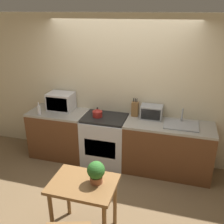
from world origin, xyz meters
TOP-DOWN VIEW (x-y plane):
  - ground_plane at (0.00, 0.00)m, footprint 16.00×16.00m
  - wall_back at (0.00, 1.20)m, footprint 10.00×0.06m
  - counter_left_run at (-1.11, 0.86)m, footprint 1.05×0.62m
  - counter_right_run at (0.91, 0.86)m, footprint 1.45×0.62m
  - stove_range at (-0.20, 0.86)m, footprint 0.77×0.62m
  - kettle at (-0.33, 0.83)m, footprint 0.17×0.17m
  - microwave at (-1.09, 0.97)m, footprint 0.47×0.35m
  - bottle at (-1.36, 0.64)m, footprint 0.06×0.06m
  - knife_block at (0.29, 1.04)m, footprint 0.12×0.09m
  - toaster_oven at (0.58, 1.02)m, footprint 0.37×0.25m
  - sink_basin at (1.09, 0.86)m, footprint 0.55×0.40m
  - dining_table at (0.03, -0.76)m, footprint 0.78×0.57m
  - potted_plant at (0.18, -0.71)m, footprint 0.21×0.21m

SIDE VIEW (x-z plane):
  - ground_plane at x=0.00m, z-range 0.00..0.00m
  - stove_range at x=-0.20m, z-range 0.00..0.90m
  - counter_left_run at x=-1.11m, z-range 0.00..0.90m
  - counter_right_run at x=0.91m, z-range 0.00..0.90m
  - dining_table at x=0.03m, z-range 0.25..1.02m
  - sink_basin at x=1.09m, z-range 0.79..1.03m
  - potted_plant at x=0.18m, z-range 0.78..1.05m
  - kettle at x=-0.33m, z-range 0.89..1.06m
  - bottle at x=-1.36m, z-range 0.87..1.10m
  - toaster_oven at x=0.58m, z-range 0.90..1.13m
  - knife_block at x=0.29m, z-range 0.87..1.20m
  - microwave at x=-1.09m, z-range 0.90..1.22m
  - wall_back at x=0.00m, z-range 0.00..2.60m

